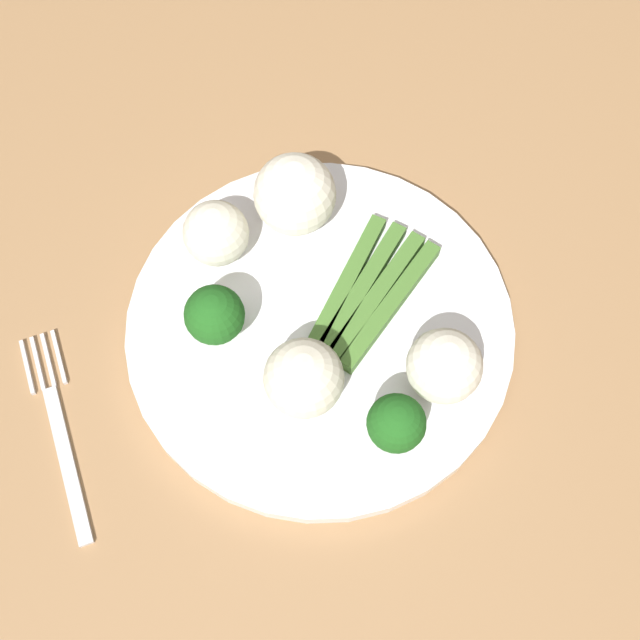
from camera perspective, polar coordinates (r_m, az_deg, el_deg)
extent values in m
cube|color=tan|center=(1.32, -0.79, -16.50)|extent=(6.00, 6.00, 0.02)
cube|color=#9E754C|center=(0.60, -1.65, -6.51)|extent=(1.28, 0.98, 0.04)
cylinder|color=#9E754C|center=(1.29, 18.37, 14.34)|extent=(0.07, 0.07, 0.70)
cylinder|color=white|center=(0.60, 0.00, -0.50)|extent=(0.29, 0.29, 0.01)
cube|color=#47752D|center=(0.59, 5.12, 1.05)|extent=(0.11, 0.08, 0.01)
cube|color=#47752D|center=(0.60, 4.11, 1.69)|extent=(0.10, 0.08, 0.01)
cube|color=#47752D|center=(0.60, 3.07, 2.26)|extent=(0.10, 0.09, 0.01)
cube|color=#47752D|center=(0.60, 1.95, 2.69)|extent=(0.09, 0.10, 0.01)
cylinder|color=#4C7F2B|center=(0.56, 5.34, -8.12)|extent=(0.01, 0.01, 0.01)
sphere|color=#1E5B1C|center=(0.53, 5.54, -7.43)|extent=(0.04, 0.04, 0.04)
cylinder|color=#4C7F2B|center=(0.59, -7.35, -0.63)|extent=(0.02, 0.02, 0.02)
sphere|color=#1E5B1C|center=(0.56, -7.63, 0.37)|extent=(0.04, 0.04, 0.04)
sphere|color=white|center=(0.61, -1.83, 9.06)|extent=(0.06, 0.06, 0.06)
sphere|color=silver|center=(0.55, -1.32, -3.84)|extent=(0.06, 0.06, 0.06)
sphere|color=silver|center=(0.60, -7.52, 6.23)|extent=(0.05, 0.05, 0.05)
sphere|color=white|center=(0.56, 8.97, -3.31)|extent=(0.05, 0.05, 0.05)
cube|color=silver|center=(0.60, -17.78, -9.84)|extent=(0.01, 0.12, 0.00)
cube|color=silver|center=(0.63, -18.34, -2.55)|extent=(0.00, 0.05, 0.00)
cube|color=silver|center=(0.63, -19.02, -2.77)|extent=(0.00, 0.05, 0.00)
cube|color=silver|center=(0.63, -19.70, -3.00)|extent=(0.00, 0.05, 0.00)
cube|color=silver|center=(0.63, -20.38, -3.22)|extent=(0.00, 0.05, 0.00)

